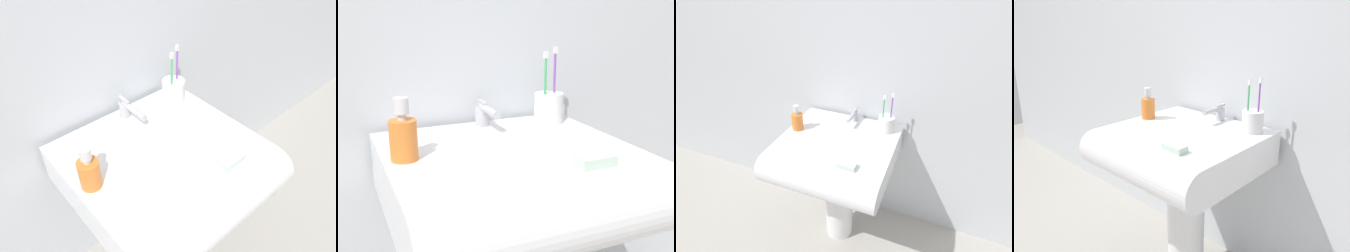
# 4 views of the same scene
# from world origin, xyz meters

# --- Properties ---
(sink_pedestal) EXTENTS (0.17, 0.17, 0.58)m
(sink_pedestal) POSITION_xyz_m (0.00, 0.00, 0.29)
(sink_pedestal) COLOR white
(sink_pedestal) RESTS_ON ground
(sink_basin) EXTENTS (0.59, 0.58, 0.15)m
(sink_basin) POSITION_xyz_m (0.00, -0.06, 0.66)
(sink_basin) COLOR white
(sink_basin) RESTS_ON sink_pedestal
(faucet) EXTENTS (0.04, 0.14, 0.07)m
(faucet) POSITION_xyz_m (0.02, 0.19, 0.77)
(faucet) COLOR #B7B7BC
(faucet) RESTS_ON sink_basin
(toothbrush_cup) EXTENTS (0.09, 0.09, 0.22)m
(toothbrush_cup) POSITION_xyz_m (0.21, 0.17, 0.78)
(toothbrush_cup) COLOR white
(toothbrush_cup) RESTS_ON sink_basin
(soap_bottle) EXTENTS (0.06, 0.06, 0.14)m
(soap_bottle) POSITION_xyz_m (-0.24, 0.01, 0.78)
(soap_bottle) COLOR orange
(soap_bottle) RESTS_ON sink_basin
(bar_soap) EXTENTS (0.08, 0.05, 0.02)m
(bar_soap) POSITION_xyz_m (0.12, -0.19, 0.74)
(bar_soap) COLOR silver
(bar_soap) RESTS_ON sink_basin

